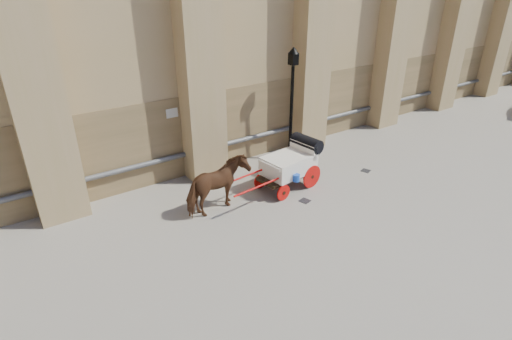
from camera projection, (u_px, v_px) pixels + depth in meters
ground at (287, 207)px, 12.91m from camera, size 90.00×90.00×0.00m
horse at (218, 186)px, 12.35m from camera, size 2.21×1.29×1.75m
carriage at (291, 162)px, 13.86m from camera, size 3.95×1.50×1.69m
street_lamp at (292, 102)px, 15.41m from camera, size 0.42×0.42×4.43m
drain_grate_near at (305, 201)px, 13.27m from camera, size 0.39×0.39×0.01m
drain_grate_far at (366, 171)px, 15.33m from camera, size 0.40×0.40×0.01m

